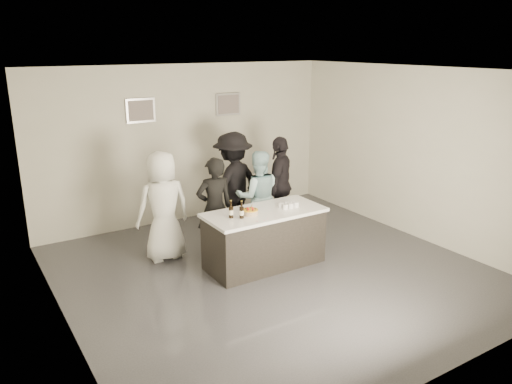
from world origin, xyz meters
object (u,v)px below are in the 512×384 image
at_px(beer_bottle_a, 231,209).
at_px(person_guest_left, 163,206).
at_px(bar_counter, 264,238).
at_px(person_guest_right, 280,184).
at_px(beer_bottle_b, 242,210).
at_px(cake, 250,212).
at_px(person_main_blue, 258,197).
at_px(person_main_black, 215,208).
at_px(person_guest_back, 233,184).

xyz_separation_m(beer_bottle_a, person_guest_left, (-0.63, 1.07, -0.14)).
bearing_deg(bar_counter, person_guest_right, 46.31).
xyz_separation_m(beer_bottle_a, beer_bottle_b, (0.12, -0.10, 0.00)).
distance_m(cake, beer_bottle_b, 0.23).
relative_size(bar_counter, person_main_blue, 1.15).
bearing_deg(beer_bottle_a, person_guest_right, 34.15).
height_order(beer_bottle_a, beer_bottle_b, same).
distance_m(person_main_black, person_guest_right, 1.62).
distance_m(person_main_blue, person_guest_right, 0.65).
bearing_deg(person_guest_back, person_guest_left, -3.53).
bearing_deg(beer_bottle_a, person_main_blue, 41.11).
bearing_deg(person_guest_back, person_main_blue, 91.03).
height_order(beer_bottle_a, person_main_black, person_main_black).
xyz_separation_m(beer_bottle_a, person_guest_back, (0.87, 1.46, -0.09)).
bearing_deg(beer_bottle_a, person_guest_back, 59.32).
bearing_deg(cake, beer_bottle_b, -158.91).
bearing_deg(person_main_black, person_guest_left, -19.00).
bearing_deg(person_guest_left, person_guest_back, -164.11).
height_order(person_guest_left, person_guest_right, person_guest_right).
bearing_deg(beer_bottle_b, cake, 21.09).
distance_m(person_main_blue, person_guest_left, 1.69).
bearing_deg(person_main_black, beer_bottle_b, 98.81).
bearing_deg(beer_bottle_a, cake, -4.44).
bearing_deg(bar_counter, person_main_blue, 62.93).
relative_size(bar_counter, person_guest_back, 0.99).
distance_m(cake, person_main_black, 0.78).
relative_size(cake, person_guest_back, 0.13).
height_order(bar_counter, person_guest_left, person_guest_left).
height_order(person_main_black, person_guest_back, person_guest_back).
bearing_deg(cake, bar_counter, 5.16).
xyz_separation_m(bar_counter, beer_bottle_b, (-0.46, -0.10, 0.58)).
distance_m(beer_bottle_a, person_main_blue, 1.42).
bearing_deg(person_guest_back, person_main_black, 26.11).
bearing_deg(person_main_black, person_guest_right, -157.89).
height_order(beer_bottle_b, person_main_blue, person_main_blue).
bearing_deg(person_guest_left, bar_counter, 139.70).
bearing_deg(person_guest_right, person_guest_back, -63.78).
distance_m(person_guest_right, person_guest_back, 0.87).
distance_m(bar_counter, person_guest_right, 1.62).
xyz_separation_m(cake, person_guest_right, (1.35, 1.15, -0.05)).
distance_m(beer_bottle_b, person_main_black, 0.84).
bearing_deg(cake, beer_bottle_a, 175.56).
xyz_separation_m(person_main_black, person_guest_left, (-0.73, 0.36, 0.06)).
height_order(person_main_black, person_guest_left, person_guest_left).
distance_m(person_guest_left, person_guest_right, 2.29).
relative_size(cake, person_main_blue, 0.15).
xyz_separation_m(cake, beer_bottle_b, (-0.19, -0.08, 0.09)).
bearing_deg(beer_bottle_b, person_main_black, 91.54).
relative_size(bar_counter, person_main_black, 1.12).
xyz_separation_m(cake, beer_bottle_a, (-0.32, 0.02, 0.09)).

